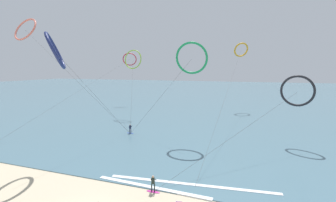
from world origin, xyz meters
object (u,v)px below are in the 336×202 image
at_px(kite_navy, 55,51).
at_px(kite_amber, 241,50).
at_px(surfer_cobalt, 130,129).
at_px(kite_crimson, 130,59).
at_px(kite_lime, 133,59).
at_px(kite_charcoal, 297,91).
at_px(kite_coral, 25,29).
at_px(surfer_magenta, 153,185).
at_px(kite_emerald, 192,58).

bearing_deg(kite_navy, kite_amber, -60.98).
xyz_separation_m(surfer_cobalt, kite_navy, (-2.65, -14.07, 13.38)).
distance_m(kite_crimson, kite_lime, 20.15).
xyz_separation_m(surfer_cobalt, kite_charcoal, (27.61, 3.08, 7.72)).
bearing_deg(kite_coral, surfer_magenta, -20.83).
bearing_deg(surfer_magenta, kite_charcoal, 37.81).
distance_m(kite_coral, kite_amber, 53.61).
relative_size(surfer_magenta, kite_crimson, 0.03).
xyz_separation_m(kite_navy, kite_amber, (20.63, 48.57, 3.13)).
height_order(surfer_cobalt, kite_emerald, kite_emerald).
bearing_deg(kite_coral, kite_charcoal, 10.99).
bearing_deg(kite_crimson, kite_amber, -30.18).
xyz_separation_m(kite_lime, kite_charcoal, (34.96, -12.88, -5.72)).
xyz_separation_m(surfer_magenta, kite_charcoal, (15.66, 20.88, 7.80)).
height_order(kite_emerald, kite_crimson, kite_crimson).
bearing_deg(kite_emerald, kite_coral, 4.44).
height_order(surfer_cobalt, kite_coral, kite_coral).
relative_size(kite_navy, kite_amber, 0.32).
bearing_deg(kite_coral, kite_crimson, 89.46).
distance_m(kite_navy, kite_charcoal, 35.23).
distance_m(surfer_cobalt, kite_charcoal, 28.84).
bearing_deg(kite_emerald, kite_lime, -41.03).
bearing_deg(surfer_magenta, kite_lime, 104.45).
height_order(surfer_cobalt, kite_lime, kite_lime).
bearing_deg(kite_coral, kite_emerald, 9.38).
distance_m(surfer_magenta, kite_emerald, 22.16).
bearing_deg(kite_charcoal, kite_navy, 47.75).
height_order(kite_navy, kite_amber, kite_amber).
height_order(kite_amber, kite_charcoal, kite_amber).
distance_m(surfer_cobalt, surfer_magenta, 21.44).
height_order(surfer_magenta, kite_coral, kite_coral).
bearing_deg(kite_amber, kite_charcoal, 78.79).
bearing_deg(surfer_magenta, kite_crimson, 104.71).
bearing_deg(kite_crimson, kite_charcoal, -65.89).
bearing_deg(kite_coral, surfer_cobalt, 11.88).
bearing_deg(kite_crimson, surfer_cobalt, -94.28).
distance_m(surfer_magenta, kite_crimson, 60.73).
xyz_separation_m(kite_coral, kite_navy, (17.78, -11.23, -5.22)).
bearing_deg(kite_lime, kite_emerald, -35.49).
distance_m(surfer_magenta, kite_charcoal, 27.24).
xyz_separation_m(kite_crimson, kite_lime, (10.23, -17.35, -0.80)).
bearing_deg(surfer_cobalt, kite_emerald, -54.51).
bearing_deg(kite_navy, kite_crimson, -20.47).
relative_size(kite_amber, kite_charcoal, 2.37).
xyz_separation_m(surfer_magenta, kite_emerald, (-0.54, 17.98, 12.94)).
relative_size(kite_navy, kite_charcoal, 0.76).
relative_size(surfer_cobalt, kite_charcoal, 0.08).
bearing_deg(kite_charcoal, surfer_cobalt, 24.58).
distance_m(kite_emerald, kite_charcoal, 17.24).
height_order(kite_crimson, kite_navy, kite_crimson).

